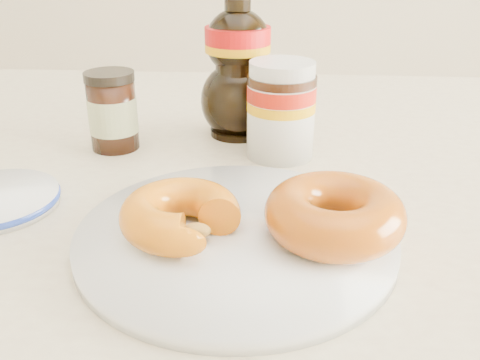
# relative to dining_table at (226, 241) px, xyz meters

# --- Properties ---
(dining_table) EXTENTS (1.40, 0.90, 0.75)m
(dining_table) POSITION_rel_dining_table_xyz_m (0.00, 0.00, 0.00)
(dining_table) COLOR beige
(dining_table) RESTS_ON ground
(plate) EXTENTS (0.26, 0.26, 0.01)m
(plate) POSITION_rel_dining_table_xyz_m (0.02, -0.14, 0.09)
(plate) COLOR white
(plate) RESTS_ON dining_table
(donut_bitten) EXTENTS (0.10, 0.10, 0.03)m
(donut_bitten) POSITION_rel_dining_table_xyz_m (-0.02, -0.15, 0.11)
(donut_bitten) COLOR #D05C0B
(donut_bitten) RESTS_ON plate
(donut_whole) EXTENTS (0.14, 0.14, 0.04)m
(donut_whole) POSITION_rel_dining_table_xyz_m (0.10, -0.14, 0.12)
(donut_whole) COLOR #A04D0A
(donut_whole) RESTS_ON plate
(nutella_jar) EXTENTS (0.08, 0.08, 0.11)m
(nutella_jar) POSITION_rel_dining_table_xyz_m (0.06, 0.06, 0.14)
(nutella_jar) COLOR white
(nutella_jar) RESTS_ON dining_table
(syrup_bottle) EXTENTS (0.12, 0.11, 0.18)m
(syrup_bottle) POSITION_rel_dining_table_xyz_m (0.00, 0.13, 0.17)
(syrup_bottle) COLOR black
(syrup_bottle) RESTS_ON dining_table
(dark_jar) EXTENTS (0.06, 0.06, 0.09)m
(dark_jar) POSITION_rel_dining_table_xyz_m (-0.14, 0.07, 0.13)
(dark_jar) COLOR black
(dark_jar) RESTS_ON dining_table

